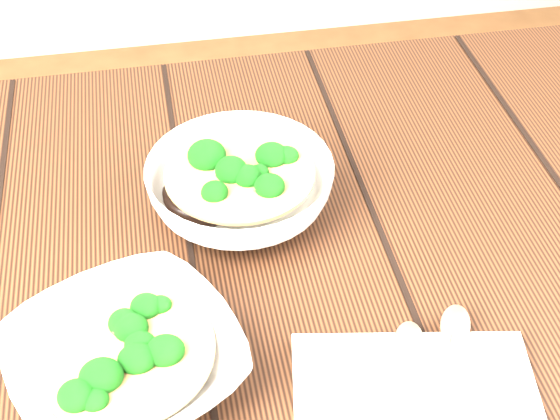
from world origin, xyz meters
The scene contains 7 objects.
table centered at (0.00, 0.00, 0.63)m, with size 1.20×0.80×0.75m.
soup_bowl_front centered at (-0.09, -0.11, 0.78)m, with size 0.25×0.25×0.06m.
soup_bowl_back centered at (0.04, 0.09, 0.78)m, with size 0.26×0.26×0.07m.
trivet centered at (0.00, 0.11, 0.76)m, with size 0.11×0.11×0.03m, color black.
napkin centered at (0.15, -0.20, 0.76)m, with size 0.21×0.17×0.01m, color beige.
spoon_left centered at (0.15, -0.16, 0.76)m, with size 0.08×0.17×0.01m.
spoon_right centered at (0.19, -0.15, 0.76)m, with size 0.09×0.16×0.01m.
Camera 1 is at (-0.03, -0.53, 1.32)m, focal length 50.00 mm.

